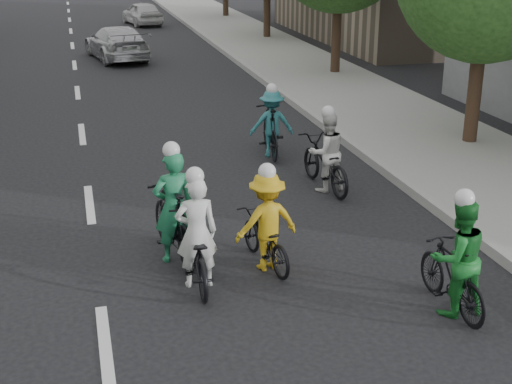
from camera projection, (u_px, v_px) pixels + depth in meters
name	position (u px, v px, depth m)	size (l,w,h in m)	color
ground	(105.00, 347.00, 8.71)	(120.00, 120.00, 0.00)	black
sidewalk_right	(379.00, 112.00, 19.66)	(4.00, 80.00, 0.15)	gray
curb_right	(312.00, 116.00, 19.19)	(0.18, 80.00, 0.18)	#999993
cyclist_0	(455.00, 266.00, 9.32)	(0.80, 1.61, 1.75)	black
cyclist_1	(196.00, 246.00, 10.12)	(0.71, 1.85, 1.78)	black
cyclist_2	(325.00, 160.00, 13.83)	(0.87, 2.00, 1.69)	black
cyclist_3	(266.00, 229.00, 10.61)	(1.05, 1.64, 1.66)	black
cyclist_4	(271.00, 127.00, 15.92)	(1.03, 1.92, 1.66)	black
cyclist_5	(174.00, 218.00, 10.87)	(0.85, 1.98, 1.90)	black
follow_car_lead	(117.00, 43.00, 27.89)	(1.81, 4.45, 1.29)	#B5B4B9
follow_car_trail	(142.00, 13.00, 38.15)	(1.45, 3.60, 1.22)	silver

